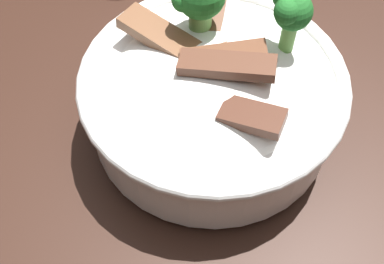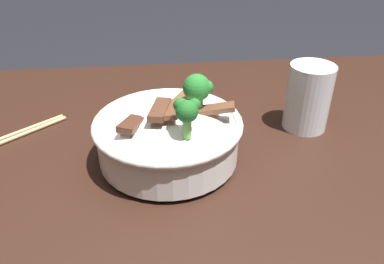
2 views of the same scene
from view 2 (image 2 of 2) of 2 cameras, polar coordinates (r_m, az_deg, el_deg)
dining_table at (r=0.64m, az=6.14°, el=-14.19°), size 1.17×0.93×0.77m
rice_bowl at (r=0.57m, az=-3.52°, el=-0.16°), size 0.23×0.23×0.14m
drinking_glass at (r=0.69m, az=17.04°, el=4.51°), size 0.08×0.08×0.12m
chopsticks_pair at (r=0.72m, az=-26.79°, el=-1.19°), size 0.19×0.16×0.01m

